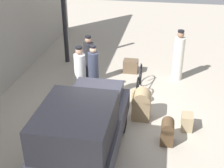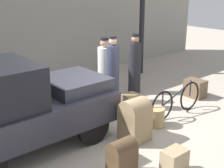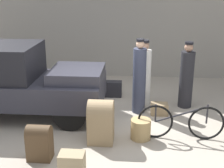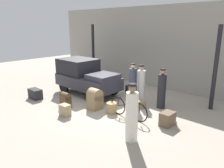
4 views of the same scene
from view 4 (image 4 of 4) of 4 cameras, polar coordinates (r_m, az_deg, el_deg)
ground_plane at (r=9.93m, az=-1.64°, el=-5.31°), size 30.00×30.00×0.00m
station_building_facade at (r=12.57m, az=11.67°, el=9.33°), size 16.00×0.15×4.50m
canopy_pillar_left at (r=13.99m, az=-4.94°, el=8.11°), size 0.17×0.17×3.50m
canopy_pillar_right at (r=9.86m, az=25.41°, el=3.64°), size 0.17×0.17×3.50m
truck at (r=11.36m, az=-7.06°, el=2.18°), size 3.44×1.65×1.75m
bicycle at (r=8.42m, az=4.28°, el=-6.46°), size 1.78×0.04×0.79m
wicker_basket at (r=8.94m, az=-0.08°, el=-6.23°), size 0.42×0.42×0.42m
porter_with_bicycle at (r=10.09m, az=7.58°, el=-0.28°), size 0.36×0.36×1.75m
conductor_in_dark_uniform at (r=6.67m, az=5.18°, el=-8.15°), size 0.38×0.38×1.84m
porter_lifting_near_truck at (r=9.52m, az=12.85°, el=-1.57°), size 0.35×0.35×1.72m
porter_carrying_trunk at (r=9.78m, az=5.41°, el=-0.35°), size 0.32×0.32×1.86m
trunk_large_brown at (r=11.26m, az=5.27°, el=-1.64°), size 0.72×0.27×0.45m
trunk_umber_medium at (r=11.24m, az=-19.40°, el=-2.43°), size 0.74×0.40×0.48m
trunk_wicker_pale at (r=9.66m, az=-12.07°, el=-4.01°), size 0.44×0.33×0.68m
suitcase_black_upright at (r=8.87m, az=-12.17°, el=-6.67°), size 0.42×0.30×0.45m
suitcase_small_leather at (r=8.11m, az=14.27°, el=-8.81°), size 0.40×0.55×0.49m
trunk_barrel_dark at (r=9.29m, az=-4.48°, el=-3.79°), size 0.51×0.52×0.90m
suitcase_tan_flat at (r=9.62m, az=7.29°, el=-5.21°), size 0.42×0.30×0.28m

